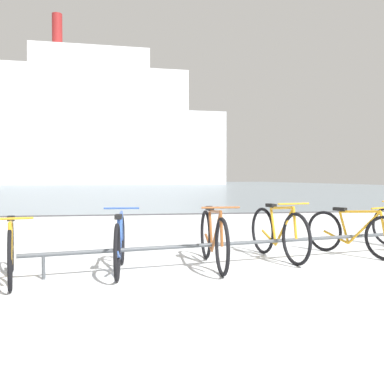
% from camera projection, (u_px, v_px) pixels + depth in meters
% --- Properties ---
extents(ground, '(80.00, 132.00, 0.08)m').
position_uv_depth(ground, '(136.00, 187.00, 57.00)').
color(ground, silver).
extents(bike_rack, '(5.60, 1.15, 0.31)m').
position_uv_depth(bike_rack, '(246.00, 243.00, 5.81)').
color(bike_rack, '#4C5156').
rests_on(bike_rack, ground).
extents(bicycle_0, '(0.51, 1.61, 0.74)m').
position_uv_depth(bicycle_0, '(11.00, 250.00, 4.85)').
color(bicycle_0, black).
rests_on(bicycle_0, ground).
extents(bicycle_1, '(0.46, 1.61, 0.76)m').
position_uv_depth(bicycle_1, '(120.00, 244.00, 5.28)').
color(bicycle_1, black).
rests_on(bicycle_1, ground).
extents(bicycle_2, '(0.46, 1.79, 0.81)m').
position_uv_depth(bicycle_2, '(213.00, 238.00, 5.61)').
color(bicycle_2, black).
rests_on(bicycle_2, ground).
extents(bicycle_3, '(0.46, 1.64, 0.82)m').
position_uv_depth(bicycle_3, '(278.00, 233.00, 6.13)').
color(bicycle_3, black).
rests_on(bicycle_3, ground).
extents(bicycle_4, '(0.80, 1.47, 0.74)m').
position_uv_depth(bicycle_4, '(353.00, 233.00, 6.39)').
color(bicycle_4, black).
rests_on(bicycle_4, ground).
extents(ferry_ship, '(43.29, 11.37, 28.30)m').
position_uv_depth(ferry_ship, '(96.00, 129.00, 73.75)').
color(ferry_ship, silver).
rests_on(ferry_ship, ground).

